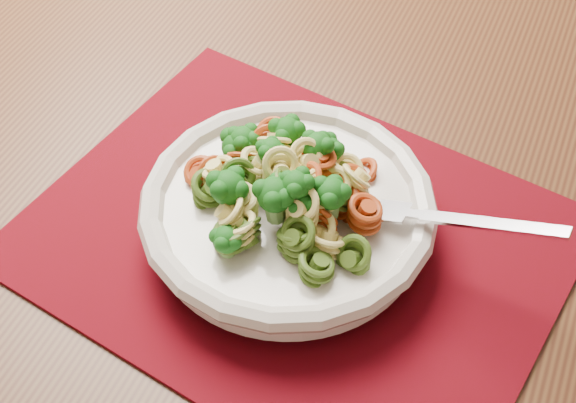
% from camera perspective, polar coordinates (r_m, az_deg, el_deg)
% --- Properties ---
extents(dining_table, '(1.28, 0.84, 0.76)m').
position_cam_1_polar(dining_table, '(0.80, 2.05, -3.76)').
color(dining_table, '#522F17').
rests_on(dining_table, ground).
extents(placemat, '(0.46, 0.38, 0.00)m').
position_cam_1_polar(placemat, '(0.66, 0.46, -2.64)').
color(placemat, '#5C0312').
rests_on(placemat, dining_table).
extents(pasta_bowl, '(0.24, 0.24, 0.05)m').
position_cam_1_polar(pasta_bowl, '(0.64, 0.00, -0.69)').
color(pasta_bowl, beige).
rests_on(pasta_bowl, placemat).
extents(pasta_broccoli_heap, '(0.20, 0.20, 0.06)m').
position_cam_1_polar(pasta_broccoli_heap, '(0.63, 0.00, 0.36)').
color(pasta_broccoli_heap, '#EAD074').
rests_on(pasta_broccoli_heap, pasta_bowl).
extents(fork, '(0.18, 0.03, 0.08)m').
position_cam_1_polar(fork, '(0.62, 7.40, -0.72)').
color(fork, silver).
rests_on(fork, pasta_bowl).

